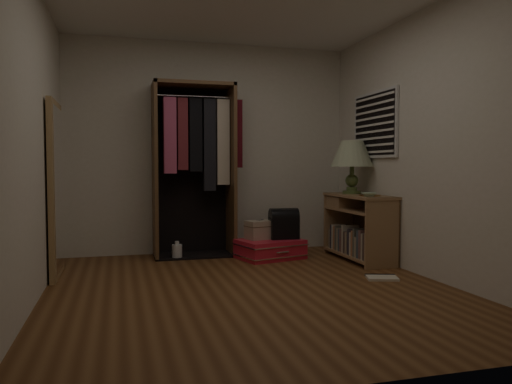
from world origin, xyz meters
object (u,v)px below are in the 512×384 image
(open_wardrobe, at_px, (197,155))
(floor_mirror, at_px, (56,189))
(black_bag, at_px, (284,223))
(table_lamp, at_px, (352,155))
(white_jug, at_px, (177,251))
(train_case, at_px, (260,230))
(console_bookshelf, at_px, (357,225))
(pink_suitcase, at_px, (270,249))

(open_wardrobe, height_order, floor_mirror, open_wardrobe)
(black_bag, height_order, table_lamp, table_lamp)
(table_lamp, bearing_deg, floor_mirror, -176.64)
(black_bag, distance_m, white_jug, 1.29)
(white_jug, bearing_deg, open_wardrobe, 33.21)
(train_case, distance_m, table_lamp, 1.40)
(open_wardrobe, relative_size, floor_mirror, 1.21)
(train_case, bearing_deg, console_bookshelf, -35.52)
(console_bookshelf, xyz_separation_m, train_case, (-1.06, 0.37, -0.06))
(pink_suitcase, height_order, table_lamp, table_lamp)
(floor_mirror, distance_m, pink_suitcase, 2.42)
(train_case, xyz_separation_m, table_lamp, (1.06, -0.22, 0.88))
(train_case, relative_size, table_lamp, 0.58)
(open_wardrobe, distance_m, pink_suitcase, 1.42)
(floor_mirror, relative_size, pink_suitcase, 2.02)
(open_wardrobe, distance_m, white_jug, 1.17)
(floor_mirror, relative_size, table_lamp, 2.65)
(console_bookshelf, xyz_separation_m, white_jug, (-2.01, 0.56, -0.30))
(train_case, distance_m, black_bag, 0.29)
(console_bookshelf, height_order, open_wardrobe, open_wardrobe)
(open_wardrobe, bearing_deg, floor_mirror, -152.68)
(console_bookshelf, height_order, train_case, console_bookshelf)
(console_bookshelf, xyz_separation_m, black_bag, (-0.78, 0.33, 0.02))
(train_case, bearing_deg, floor_mirror, 174.39)
(table_lamp, bearing_deg, black_bag, 167.35)
(open_wardrobe, xyz_separation_m, white_jug, (-0.26, -0.17, -1.12))
(floor_mirror, bearing_deg, white_jug, 25.99)
(white_jug, bearing_deg, pink_suitcase, -13.85)
(open_wardrobe, distance_m, black_bag, 1.32)
(console_bookshelf, bearing_deg, open_wardrobe, 157.32)
(console_bookshelf, relative_size, table_lamp, 1.74)
(table_lamp, bearing_deg, train_case, 168.32)
(console_bookshelf, height_order, table_lamp, table_lamp)
(console_bookshelf, relative_size, black_bag, 3.11)
(white_jug, bearing_deg, table_lamp, -11.51)
(train_case, relative_size, black_bag, 1.02)
(train_case, distance_m, white_jug, 1.00)
(open_wardrobe, distance_m, table_lamp, 1.85)
(open_wardrobe, relative_size, black_bag, 5.68)
(floor_mirror, bearing_deg, black_bag, 8.49)
(console_bookshelf, xyz_separation_m, open_wardrobe, (-1.75, 0.73, 0.82))
(floor_mirror, relative_size, white_jug, 8.22)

